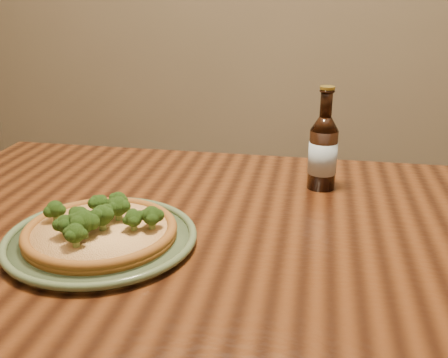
% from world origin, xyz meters
% --- Properties ---
extents(table, '(1.60, 0.90, 0.75)m').
position_xyz_m(table, '(0.00, 0.10, 0.66)').
color(table, '#4A2410').
rests_on(table, ground).
extents(plate, '(0.33, 0.33, 0.02)m').
position_xyz_m(plate, '(-0.33, 0.01, 0.76)').
color(plate, '#526545').
rests_on(plate, table).
extents(pizza, '(0.26, 0.26, 0.07)m').
position_xyz_m(pizza, '(-0.33, 0.01, 0.78)').
color(pizza, brown).
rests_on(pizza, plate).
extents(beer_bottle, '(0.06, 0.06, 0.22)m').
position_xyz_m(beer_bottle, '(0.04, 0.35, 0.83)').
color(beer_bottle, black).
rests_on(beer_bottle, table).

